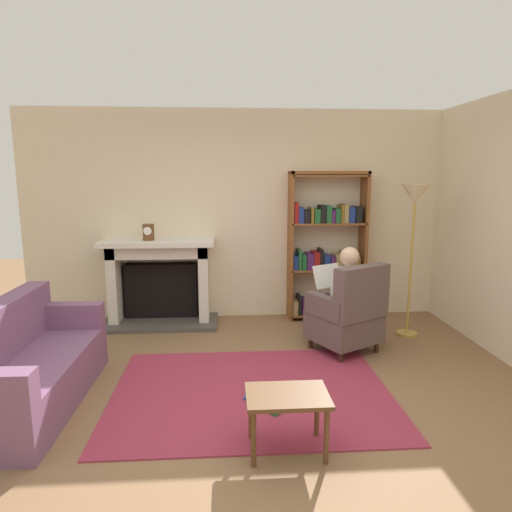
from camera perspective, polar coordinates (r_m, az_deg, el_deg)
The scene contains 13 objects.
ground at distance 3.83m, azimuth -0.30°, elevation -19.00°, with size 14.00×14.00×0.00m, color brown.
back_wall at distance 5.91m, azimuth -1.86°, elevation 5.17°, with size 5.60×0.10×2.70m, color beige.
side_wall_right at distance 5.43m, azimuth 27.97°, elevation 3.53°, with size 0.10×5.20×2.70m, color beige.
area_rug at distance 4.09m, azimuth -0.57°, elevation -16.88°, with size 2.40×1.80×0.01m, color #952D43.
fireplace at distance 5.84m, azimuth -12.08°, elevation -2.81°, with size 1.43×0.64×1.08m.
mantel_clock at distance 5.66m, azimuth -13.51°, elevation 2.96°, with size 0.14×0.14×0.20m.
bookshelf at distance 5.90m, azimuth 8.91°, elevation 0.71°, with size 1.00×0.32×1.92m.
armchair_reading at distance 4.88m, azimuth 11.69°, elevation -7.21°, with size 0.86×0.85×0.97m.
seated_reader at distance 4.91m, azimuth 10.81°, elevation -4.70°, with size 0.53×0.59×1.14m.
sofa_floral at distance 4.21m, azimuth -27.14°, elevation -12.57°, with size 0.75×1.71×0.85m.
side_table at distance 3.19m, azimuth 4.00°, elevation -18.10°, with size 0.56×0.39×0.42m.
scattered_books at distance 3.94m, azimuth 1.33°, elevation -17.69°, with size 0.37×0.48×0.03m.
floor_lamp at distance 5.41m, azimuth 19.49°, elevation 5.77°, with size 0.32×0.32×1.77m.
Camera 1 is at (-0.21, -3.34, 1.87)m, focal length 31.48 mm.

